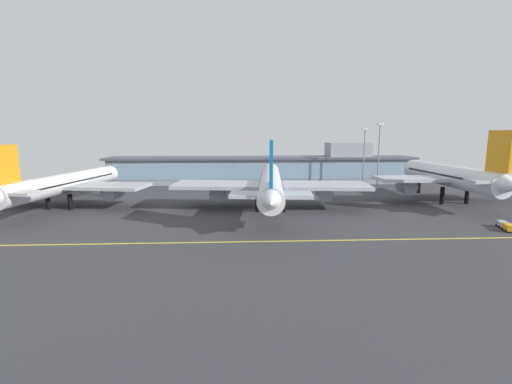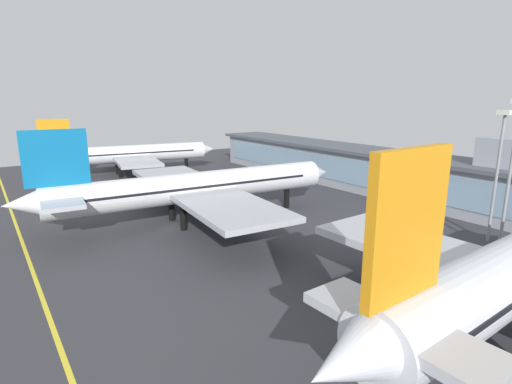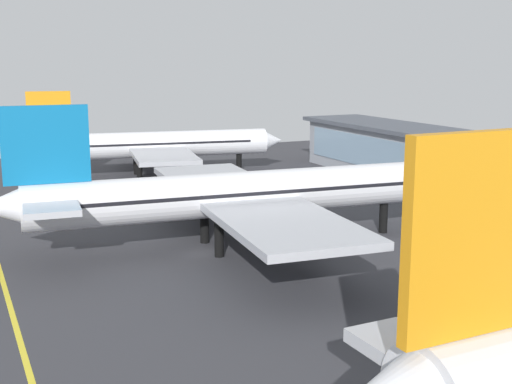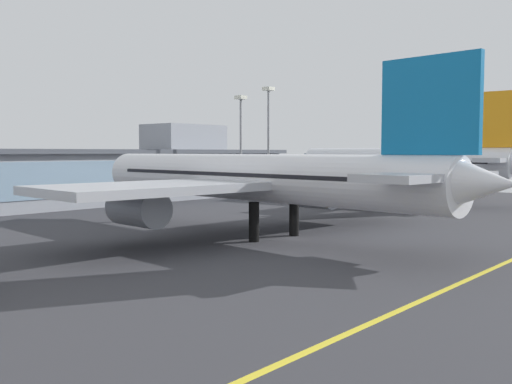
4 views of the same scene
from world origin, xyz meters
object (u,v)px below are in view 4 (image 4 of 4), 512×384
at_px(airliner_far_right, 402,164).
at_px(apron_light_mast_west, 241,130).
at_px(airliner_near_right, 252,179).
at_px(apron_light_mast_centre, 268,126).

bearing_deg(airliner_far_right, apron_light_mast_west, 26.10).
bearing_deg(airliner_near_right, airliner_far_right, -77.55).
bearing_deg(airliner_near_right, apron_light_mast_west, -41.27).
height_order(airliner_far_right, apron_light_mast_centre, apron_light_mast_centre).
bearing_deg(apron_light_mast_west, airliner_far_right, -62.29).
relative_size(airliner_far_right, apron_light_mast_west, 2.40).
height_order(apron_light_mast_west, apron_light_mast_centre, apron_light_mast_centre).
relative_size(apron_light_mast_west, apron_light_mast_centre, 0.92).
distance_m(airliner_near_right, apron_light_mast_west, 49.30).
xyz_separation_m(airliner_far_right, apron_light_mast_west, (-14.32, 27.27, 6.52)).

